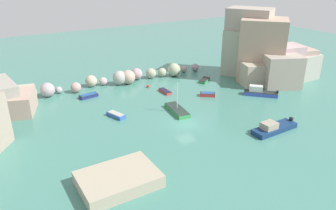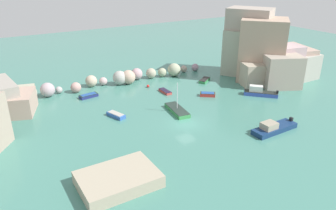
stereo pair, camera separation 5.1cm
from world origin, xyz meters
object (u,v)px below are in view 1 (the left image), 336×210
object	(u,v)px
moored_boat_2	(89,96)
moored_boat_6	(116,115)
moored_boat_0	(208,94)
channel_buoy	(148,86)
moored_boat_4	(177,110)
moored_boat_1	(204,80)
moored_boat_5	(259,92)
stone_dock	(118,179)
moored_boat_3	(165,91)
moored_boat_7	(273,128)

from	to	relation	value
moored_boat_2	moored_boat_6	distance (m)	9.87
moored_boat_0	moored_boat_2	world-z (taller)	moored_boat_0
channel_buoy	moored_boat_4	size ratio (longest dim) A/B	0.09
moored_boat_1	moored_boat_5	distance (m)	11.55
moored_boat_2	moored_boat_5	distance (m)	29.74
moored_boat_1	moored_boat_4	bearing A→B (deg)	3.40
stone_dock	moored_boat_5	distance (m)	33.03
moored_boat_2	moored_boat_3	xyz separation A→B (m)	(12.51, -4.78, -0.07)
moored_boat_1	moored_boat_7	bearing A→B (deg)	44.20
stone_dock	moored_boat_6	distance (m)	16.74
moored_boat_1	moored_boat_2	world-z (taller)	moored_boat_2
stone_dock	moored_boat_3	xyz separation A→B (m)	(17.62, 20.62, -0.46)
moored_boat_5	moored_boat_6	xyz separation A→B (m)	(-25.02, 4.57, -0.29)
moored_boat_0	moored_boat_2	bearing A→B (deg)	8.44
stone_dock	moored_boat_2	xyz separation A→B (m)	(5.11, 25.39, -0.39)
stone_dock	moored_boat_5	world-z (taller)	moored_boat_5
moored_boat_1	moored_boat_7	distance (m)	22.14
moored_boat_0	moored_boat_3	xyz separation A→B (m)	(-5.54, 5.21, -0.09)
moored_boat_1	moored_boat_0	bearing A→B (deg)	23.18
channel_buoy	moored_boat_0	distance (m)	11.50
moored_boat_5	moored_boat_3	bearing A→B (deg)	10.28
moored_boat_3	moored_boat_0	bearing A→B (deg)	-133.52
moored_boat_4	moored_boat_7	xyz separation A→B (m)	(7.91, -12.17, 0.20)
moored_boat_4	moored_boat_1	bearing A→B (deg)	-44.78
moored_boat_1	moored_boat_6	size ratio (longest dim) A/B	1.00
moored_boat_3	moored_boat_7	bearing A→B (deg)	-165.80
stone_dock	moored_boat_5	xyz separation A→B (m)	(31.14, 11.01, -0.09)
moored_boat_4	moored_boat_5	xyz separation A→B (m)	(16.17, -1.37, 0.27)
channel_buoy	moored_boat_1	bearing A→B (deg)	-13.48
stone_dock	channel_buoy	xyz separation A→B (m)	(16.22, 24.57, -0.42)
stone_dock	moored_boat_0	xyz separation A→B (m)	(23.16, 15.41, -0.37)
moored_boat_3	moored_boat_4	distance (m)	8.65
channel_buoy	moored_boat_4	world-z (taller)	moored_boat_4
channel_buoy	moored_boat_1	xyz separation A→B (m)	(11.09, -2.66, 0.00)
channel_buoy	moored_boat_2	size ratio (longest dim) A/B	0.16
channel_buoy	moored_boat_7	bearing A→B (deg)	-74.71
moored_boat_6	moored_boat_7	size ratio (longest dim) A/B	0.47
channel_buoy	moored_boat_1	size ratio (longest dim) A/B	0.16
moored_boat_2	moored_boat_0	bearing A→B (deg)	-36.33
moored_boat_0	moored_boat_1	xyz separation A→B (m)	(4.16, 6.50, -0.05)
stone_dock	moored_boat_2	size ratio (longest dim) A/B	2.45
stone_dock	moored_boat_7	distance (m)	22.88
stone_dock	moored_boat_4	distance (m)	19.43
channel_buoy	moored_boat_2	world-z (taller)	moored_boat_2
channel_buoy	moored_boat_5	size ratio (longest dim) A/B	0.10
stone_dock	moored_boat_0	world-z (taller)	stone_dock
moored_boat_2	moored_boat_5	size ratio (longest dim) A/B	0.62
stone_dock	moored_boat_0	bearing A→B (deg)	33.64
moored_boat_0	moored_boat_5	xyz separation A→B (m)	(7.98, -4.39, 0.28)
moored_boat_0	moored_boat_6	world-z (taller)	moored_boat_6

